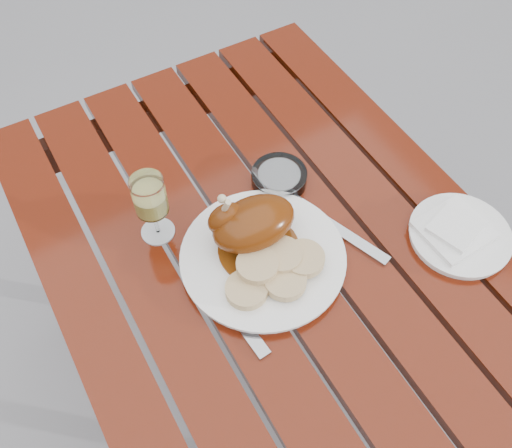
{
  "coord_description": "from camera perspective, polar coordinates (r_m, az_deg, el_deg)",
  "views": [
    {
      "loc": [
        -0.32,
        -0.45,
        1.64
      ],
      "look_at": [
        -0.01,
        0.08,
        0.78
      ],
      "focal_mm": 40.0,
      "sensor_mm": 36.0,
      "label": 1
    }
  ],
  "objects": [
    {
      "name": "bread_dumplings",
      "position": [
        1.0,
        1.91,
        -4.59
      ],
      "size": [
        0.19,
        0.12,
        0.03
      ],
      "color": "#CFB37E",
      "rests_on": "dinner_plate"
    },
    {
      "name": "roast_duck",
      "position": [
        1.02,
        -0.58,
        -0.0
      ],
      "size": [
        0.16,
        0.16,
        0.11
      ],
      "color": "#632E0B",
      "rests_on": "dinner_plate"
    },
    {
      "name": "ashtray",
      "position": [
        1.15,
        2.32,
        4.69
      ],
      "size": [
        0.14,
        0.14,
        0.03
      ],
      "primitive_type": "cylinder",
      "rotation": [
        0.0,
        0.0,
        0.29
      ],
      "color": "#B2B7BC",
      "rests_on": "table"
    },
    {
      "name": "wine_glass",
      "position": [
        1.04,
        -10.32,
        1.55
      ],
      "size": [
        0.07,
        0.07,
        0.15
      ],
      "primitive_type": "cylinder",
      "rotation": [
        0.0,
        0.0,
        -0.15
      ],
      "color": "#C6C25A",
      "rests_on": "table"
    },
    {
      "name": "side_plate",
      "position": [
        1.14,
        19.71,
        -1.08
      ],
      "size": [
        0.24,
        0.24,
        0.02
      ],
      "primitive_type": "cylinder",
      "rotation": [
        0.0,
        0.0,
        -0.34
      ],
      "color": "white",
      "rests_on": "table"
    },
    {
      "name": "knife",
      "position": [
        1.09,
        8.09,
        -0.49
      ],
      "size": [
        0.1,
        0.22,
        0.01
      ],
      "primitive_type": "cube",
      "rotation": [
        0.0,
        0.0,
        0.35
      ],
      "color": "gray",
      "rests_on": "table"
    },
    {
      "name": "fork",
      "position": [
        0.99,
        -2.16,
        -8.95
      ],
      "size": [
        0.04,
        0.19,
        0.01
      ],
      "primitive_type": "cube",
      "rotation": [
        0.0,
        0.0,
        0.08
      ],
      "color": "gray",
      "rests_on": "table"
    },
    {
      "name": "ground",
      "position": [
        1.73,
        1.79,
        -16.88
      ],
      "size": [
        60.0,
        60.0,
        0.0
      ],
      "primitive_type": "plane",
      "color": "slate",
      "rests_on": "ground"
    },
    {
      "name": "dinner_plate",
      "position": [
        1.04,
        0.7,
        -3.44
      ],
      "size": [
        0.35,
        0.35,
        0.02
      ],
      "primitive_type": "cylinder",
      "rotation": [
        0.0,
        0.0,
        0.19
      ],
      "color": "white",
      "rests_on": "table"
    },
    {
      "name": "napkin",
      "position": [
        1.12,
        19.2,
        -0.56
      ],
      "size": [
        0.13,
        0.12,
        0.01
      ],
      "primitive_type": "cube",
      "rotation": [
        0.0,
        0.0,
        0.05
      ],
      "color": "white",
      "rests_on": "side_plate"
    },
    {
      "name": "table",
      "position": [
        1.38,
        2.19,
        -11.96
      ],
      "size": [
        0.8,
        1.2,
        0.75
      ],
      "primitive_type": "cube",
      "color": "#65190C",
      "rests_on": "ground"
    }
  ]
}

